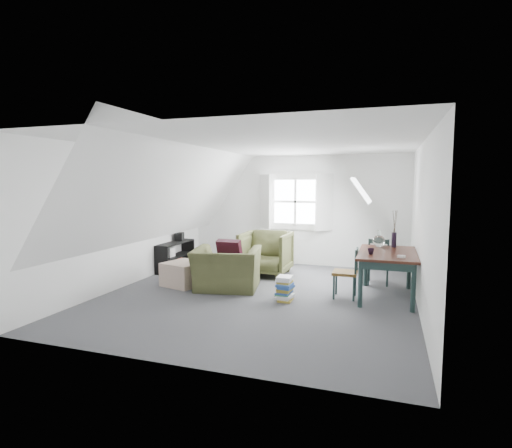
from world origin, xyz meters
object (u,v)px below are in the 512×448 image
(armchair_near, at_px, (227,289))
(magazine_stack, at_px, (285,289))
(media_shelf, at_px, (173,257))
(dining_table, at_px, (387,258))
(ottoman, at_px, (184,274))
(dining_chair_far, at_px, (378,260))
(armchair_far, at_px, (266,274))
(dining_chair_near, at_px, (347,272))

(armchair_near, xyz_separation_m, magazine_stack, (1.15, -0.34, 0.20))
(media_shelf, bearing_deg, dining_table, -13.90)
(ottoman, xyz_separation_m, dining_chair_far, (3.39, 1.20, 0.24))
(armchair_far, distance_m, media_shelf, 2.07)
(ottoman, distance_m, dining_table, 3.59)
(armchair_near, relative_size, dining_table, 0.75)
(armchair_far, bearing_deg, dining_chair_near, -33.57)
(armchair_near, xyz_separation_m, media_shelf, (-1.73, 1.11, 0.27))
(dining_chair_near, relative_size, magazine_stack, 2.10)
(media_shelf, bearing_deg, ottoman, -56.02)
(media_shelf, height_order, magazine_stack, media_shelf)
(dining_table, relative_size, dining_chair_near, 1.83)
(dining_table, bearing_deg, armchair_near, -172.09)
(dining_chair_near, xyz_separation_m, media_shelf, (-3.80, 0.98, -0.16))
(armchair_far, xyz_separation_m, dining_table, (2.37, -0.94, 0.66))
(armchair_near, xyz_separation_m, dining_table, (2.69, 0.37, 0.66))
(armchair_near, xyz_separation_m, ottoman, (-0.86, 0.01, 0.21))
(ottoman, relative_size, dining_table, 0.42)
(armchair_near, height_order, dining_chair_near, dining_chair_near)
(dining_chair_near, relative_size, media_shelf, 0.71)
(dining_chair_far, bearing_deg, dining_table, 80.34)
(dining_table, relative_size, dining_chair_far, 1.74)
(armchair_far, height_order, dining_chair_near, dining_chair_near)
(dining_table, xyz_separation_m, dining_chair_near, (-0.62, -0.24, -0.23))
(armchair_far, xyz_separation_m, media_shelf, (-2.05, -0.20, 0.27))
(armchair_far, distance_m, dining_chair_near, 2.16)
(dining_table, relative_size, magazine_stack, 3.85)
(dining_table, distance_m, dining_chair_far, 0.88)
(magazine_stack, bearing_deg, armchair_far, 116.56)
(ottoman, relative_size, dining_chair_far, 0.74)
(dining_chair_far, distance_m, dining_chair_near, 1.17)
(dining_chair_far, distance_m, magazine_stack, 2.10)
(armchair_far, relative_size, ottoman, 1.53)
(dining_chair_near, distance_m, magazine_stack, 1.07)
(media_shelf, xyz_separation_m, magazine_stack, (2.88, -1.46, -0.07))
(armchair_far, bearing_deg, dining_chair_far, -2.31)
(dining_chair_far, bearing_deg, media_shelf, -18.88)
(ottoman, relative_size, media_shelf, 0.55)
(armchair_far, relative_size, dining_chair_far, 1.13)
(ottoman, height_order, dining_table, dining_table)
(armchair_near, distance_m, magazine_stack, 1.22)
(dining_chair_far, height_order, magazine_stack, dining_chair_far)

